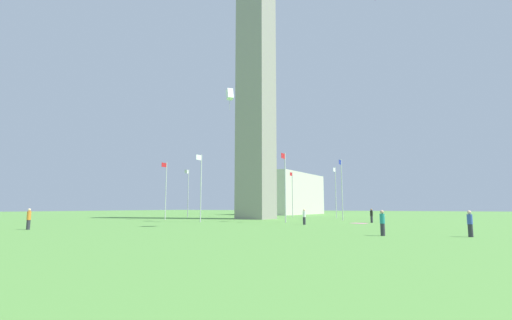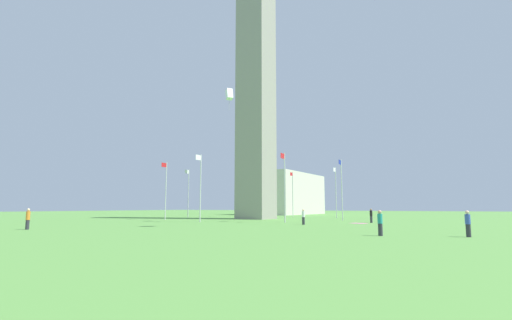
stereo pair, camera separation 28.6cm
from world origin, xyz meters
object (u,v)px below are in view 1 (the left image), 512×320
object	(u,v)px
flagpole_w	(188,191)
person_orange_shirt	(29,219)
flagpole_s	(292,192)
picnic_blanket_near_first_person	(359,223)
flagpole_se	(336,190)
person_black_shirt	(372,216)
flagpole_ne	(285,184)
person_teal_shirt	(382,223)
flagpole_n	(201,185)
flagpole_nw	(166,188)
kite_white_box	(230,94)
person_white_shirt	(304,217)
distant_building	(285,194)
flagpole_e	(342,187)
flagpole_sw	(237,192)
obelisk_monument	(256,82)
person_blue_shirt	(470,224)

from	to	relation	value
flagpole_w	person_orange_shirt	world-z (taller)	flagpole_w
flagpole_s	picnic_blanket_near_first_person	bearing A→B (deg)	40.37
flagpole_se	person_black_shirt	distance (m)	17.94
flagpole_ne	person_teal_shirt	distance (m)	21.49
flagpole_n	flagpole_nw	distance (m)	10.64
kite_white_box	flagpole_nw	bearing A→B (deg)	-100.56
flagpole_n	flagpole_w	distance (m)	19.66
flagpole_w	flagpole_nw	xyz separation A→B (m)	(9.83, 4.07, 0.00)
flagpole_s	kite_white_box	distance (m)	28.85
flagpole_se	person_white_shirt	bearing A→B (deg)	9.79
person_teal_shirt	distant_building	size ratio (longest dim) A/B	0.07
picnic_blanket_near_first_person	flagpole_ne	bearing A→B (deg)	-73.18
flagpole_ne	flagpole_e	size ratio (longest dim) A/B	1.00
person_orange_shirt	picnic_blanket_near_first_person	size ratio (longest dim) A/B	0.98
person_orange_shirt	flagpole_sw	bearing A→B (deg)	12.11
obelisk_monument	flagpole_e	bearing A→B (deg)	89.77
person_black_shirt	person_white_shirt	bearing A→B (deg)	76.53
person_orange_shirt	picnic_blanket_near_first_person	world-z (taller)	person_orange_shirt
flagpole_se	person_black_shirt	world-z (taller)	flagpole_se
flagpole_sw	picnic_blanket_near_first_person	distance (m)	33.08
flagpole_se	kite_white_box	bearing A→B (deg)	-16.77
flagpole_sw	person_teal_shirt	xyz separation A→B (m)	(35.09, 34.12, -3.83)
flagpole_sw	flagpole_w	size ratio (longest dim) A/B	1.00
flagpole_e	person_black_shirt	bearing A→B (deg)	44.93
flagpole_s	person_blue_shirt	bearing A→B (deg)	38.09
person_teal_shirt	flagpole_se	bearing A→B (deg)	-17.13
person_blue_shirt	person_orange_shirt	bearing A→B (deg)	61.61
flagpole_nw	person_teal_shirt	size ratio (longest dim) A/B	5.09
flagpole_e	flagpole_se	distance (m)	10.64
obelisk_monument	flagpole_nw	xyz separation A→B (m)	(9.89, -9.83, -17.69)
person_black_shirt	person_white_shirt	size ratio (longest dim) A/B	1.01
person_blue_shirt	person_teal_shirt	bearing A→B (deg)	64.24
flagpole_nw	person_black_shirt	xyz separation A→B (m)	(-4.72, 28.83, -3.83)
obelisk_monument	kite_white_box	distance (m)	14.04
person_orange_shirt	person_teal_shirt	bearing A→B (deg)	-70.76
obelisk_monument	person_orange_shirt	xyz separation A→B (m)	(33.31, -2.74, -21.48)
person_teal_shirt	person_white_shirt	size ratio (longest dim) A/B	1.01
flagpole_ne	person_orange_shirt	size ratio (longest dim) A/B	4.83
flagpole_se	kite_white_box	world-z (taller)	kite_white_box
flagpole_n	flagpole_ne	world-z (taller)	same
flagpole_e	flagpole_s	bearing A→B (deg)	-135.00
obelisk_monument	picnic_blanket_near_first_person	distance (m)	29.67
person_orange_shirt	picnic_blanket_near_first_person	distance (m)	33.24
flagpole_se	kite_white_box	xyz separation A→B (m)	(22.08, -6.65, 11.74)
flagpole_e	distant_building	size ratio (longest dim) A/B	0.34
flagpole_ne	flagpole_se	world-z (taller)	same
flagpole_w	person_white_shirt	xyz separation A→B (m)	(13.63, 27.78, -3.84)
flagpole_ne	person_white_shirt	xyz separation A→B (m)	(3.80, 4.05, -3.84)
flagpole_nw	flagpole_e	bearing A→B (deg)	112.50
flagpole_s	flagpole_nw	size ratio (longest dim) A/B	1.00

